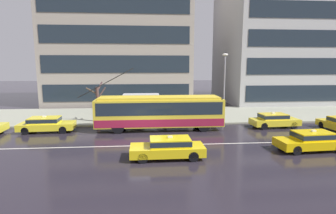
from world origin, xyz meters
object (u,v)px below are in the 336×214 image
(taxi_queued_behind_bus, at_px, (46,124))
(pedestrian_walking_past, at_px, (165,106))
(taxi_oncoming_near, at_px, (168,147))
(street_tree_bare, at_px, (98,102))
(taxi_oncoming_far, at_px, (311,140))
(trolleybus, at_px, (160,112))
(street_lamp, at_px, (224,82))
(pedestrian_approaching_curb, at_px, (135,105))
(taxi_ahead_of_bus, at_px, (274,120))
(pedestrian_at_shelter, at_px, (113,104))
(bus_shelter, at_px, (141,101))

(taxi_queued_behind_bus, xyz_separation_m, pedestrian_walking_past, (10.35, 2.43, 1.01))
(taxi_oncoming_near, bearing_deg, street_tree_bare, 119.96)
(taxi_oncoming_near, relative_size, taxi_oncoming_far, 0.99)
(pedestrian_walking_past, bearing_deg, taxi_oncoming_far, -44.32)
(taxi_oncoming_far, xyz_separation_m, street_tree_bare, (-15.76, 9.84, 1.40))
(taxi_oncoming_far, bearing_deg, taxi_oncoming_near, -175.65)
(pedestrian_walking_past, bearing_deg, trolleybus, -104.11)
(taxi_oncoming_far, bearing_deg, street_lamp, 110.31)
(pedestrian_approaching_curb, distance_m, street_tree_bare, 3.72)
(taxi_oncoming_near, relative_size, pedestrian_walking_past, 2.26)
(pedestrian_walking_past, bearing_deg, taxi_ahead_of_bus, -13.61)
(pedestrian_at_shelter, bearing_deg, taxi_queued_behind_bus, -141.54)
(pedestrian_at_shelter, relative_size, street_tree_bare, 0.51)
(taxi_queued_behind_bus, xyz_separation_m, pedestrian_at_shelter, (5.22, 4.15, 1.02))
(taxi_queued_behind_bus, bearing_deg, pedestrian_at_shelter, 38.46)
(pedestrian_approaching_curb, bearing_deg, taxi_oncoming_far, -40.90)
(trolleybus, height_order, street_lamp, street_lamp)
(taxi_oncoming_far, height_order, bus_shelter, bus_shelter)
(trolleybus, distance_m, street_tree_bare, 6.78)
(trolleybus, height_order, taxi_ahead_of_bus, trolleybus)
(pedestrian_approaching_curb, xyz_separation_m, street_tree_bare, (-3.64, -0.66, 0.42))
(taxi_oncoming_near, bearing_deg, taxi_ahead_of_bus, 35.35)
(bus_shelter, distance_m, street_lamp, 8.43)
(taxi_oncoming_far, relative_size, pedestrian_walking_past, 2.29)
(taxi_oncoming_near, height_order, pedestrian_walking_past, pedestrian_walking_past)
(taxi_ahead_of_bus, bearing_deg, street_lamp, 148.57)
(taxi_oncoming_far, height_order, pedestrian_approaching_curb, pedestrian_approaching_curb)
(pedestrian_at_shelter, bearing_deg, bus_shelter, -12.95)
(trolleybus, distance_m, bus_shelter, 3.91)
(trolleybus, xyz_separation_m, pedestrian_at_shelter, (-4.52, 4.14, 0.11))
(taxi_queued_behind_bus, height_order, street_lamp, street_lamp)
(trolleybus, height_order, taxi_oncoming_far, trolleybus)
(pedestrian_walking_past, bearing_deg, taxi_queued_behind_bus, -166.78)
(trolleybus, height_order, pedestrian_at_shelter, trolleybus)
(taxi_queued_behind_bus, height_order, pedestrian_at_shelter, pedestrian_at_shelter)
(bus_shelter, bearing_deg, taxi_ahead_of_bus, -15.85)
(trolleybus, bearing_deg, bus_shelter, 115.73)
(taxi_ahead_of_bus, distance_m, bus_shelter, 12.76)
(taxi_oncoming_far, bearing_deg, pedestrian_approaching_curb, 139.10)
(pedestrian_approaching_curb, relative_size, street_lamp, 0.30)
(bus_shelter, bearing_deg, taxi_oncoming_far, -41.18)
(pedestrian_at_shelter, distance_m, pedestrian_approaching_curb, 2.24)
(street_tree_bare, bearing_deg, street_lamp, -3.50)
(pedestrian_walking_past, bearing_deg, bus_shelter, 155.08)
(bus_shelter, height_order, pedestrian_at_shelter, bus_shelter)
(trolleybus, height_order, taxi_oncoming_near, trolleybus)
(taxi_queued_behind_bus, relative_size, taxi_ahead_of_bus, 1.05)
(taxi_ahead_of_bus, bearing_deg, pedestrian_at_shelter, 164.69)
(street_lamp, bearing_deg, taxi_oncoming_far, -69.69)
(trolleybus, distance_m, pedestrian_approaching_curb, 4.54)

